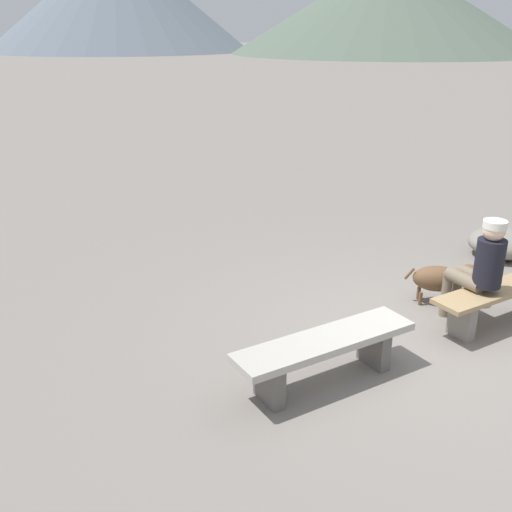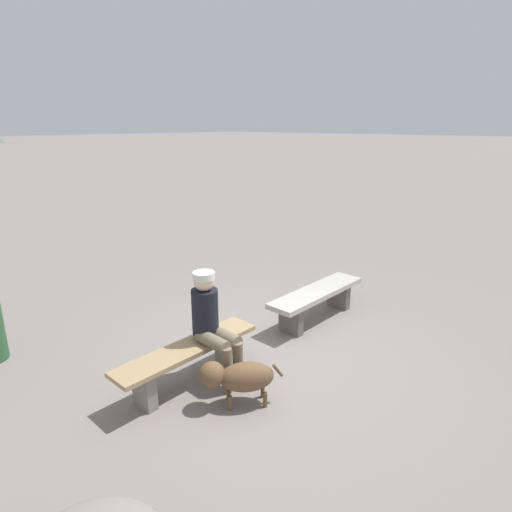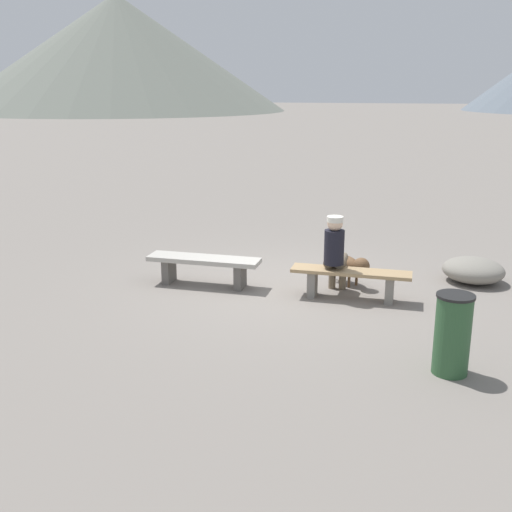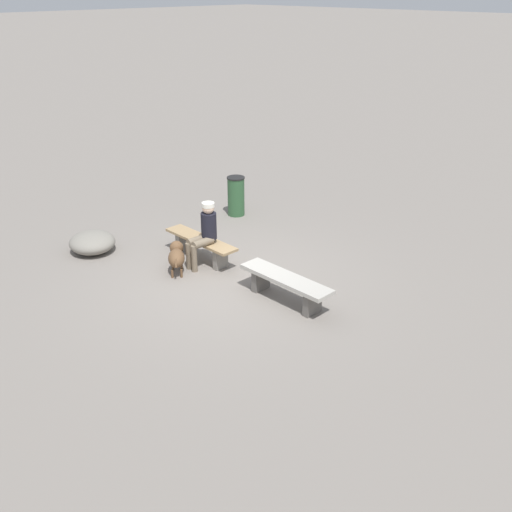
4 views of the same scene
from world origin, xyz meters
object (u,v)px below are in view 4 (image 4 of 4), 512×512
object	(u,v)px
seated_person	(205,230)
trash_bin	(236,196)
bench_right	(201,244)
dog	(176,256)
bench_left	(286,283)
boulder	(92,242)

from	to	relation	value
seated_person	trash_bin	xyz separation A→B (m)	(1.54, -2.31, -0.26)
bench_right	dog	xyz separation A→B (m)	(-0.08, 0.67, 0.00)
seated_person	dog	xyz separation A→B (m)	(0.17, 0.56, -0.40)
bench_left	boulder	size ratio (longest dim) A/B	1.84
bench_right	trash_bin	size ratio (longest dim) A/B	1.93
trash_bin	boulder	xyz separation A→B (m)	(0.56, 3.48, -0.26)
boulder	bench_right	bearing A→B (deg)	-145.27
bench_left	dog	world-z (taller)	dog
seated_person	boulder	bearing A→B (deg)	31.75
bench_right	seated_person	xyz separation A→B (m)	(-0.26, 0.11, 0.40)
bench_left	dog	size ratio (longest dim) A/B	2.53
bench_right	bench_left	bearing A→B (deg)	178.31
bench_left	trash_bin	world-z (taller)	trash_bin
bench_left	boulder	distance (m)	4.32
bench_left	trash_bin	xyz separation A→B (m)	(3.60, -2.31, 0.12)
dog	trash_bin	xyz separation A→B (m)	(1.37, -2.87, 0.14)
dog	bench_right	bearing A→B (deg)	-42.92
boulder	dog	bearing A→B (deg)	-162.50
bench_left	trash_bin	size ratio (longest dim) A/B	1.97
dog	trash_bin	world-z (taller)	trash_bin
seated_person	boulder	distance (m)	2.46
bench_left	bench_right	size ratio (longest dim) A/B	1.02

